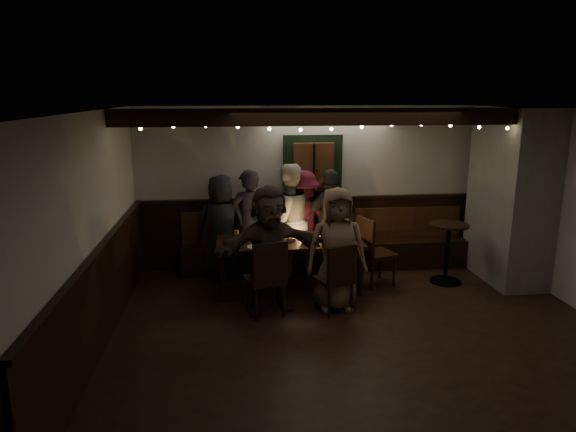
{
  "coord_description": "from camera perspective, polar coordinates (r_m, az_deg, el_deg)",
  "views": [
    {
      "loc": [
        -1.51,
        -5.6,
        2.78
      ],
      "look_at": [
        -0.69,
        1.6,
        1.05
      ],
      "focal_mm": 32.0,
      "sensor_mm": 36.0,
      "label": 1
    }
  ],
  "objects": [
    {
      "name": "high_top",
      "position": [
        8.02,
        17.33,
        -3.16
      ],
      "size": [
        0.57,
        0.57,
        0.91
      ],
      "color": "black",
      "rests_on": "ground"
    },
    {
      "name": "person_d",
      "position": [
        8.07,
        1.6,
        -0.66
      ],
      "size": [
        1.21,
        0.97,
        1.63
      ],
      "primitive_type": "imported",
      "rotation": [
        0.0,
        0.0,
        3.54
      ],
      "color": "#440F1E",
      "rests_on": "ground"
    },
    {
      "name": "person_e",
      "position": [
        8.11,
        4.83,
        -0.56
      ],
      "size": [
        1.04,
        0.62,
        1.65
      ],
      "primitive_type": "imported",
      "rotation": [
        0.0,
        0.0,
        3.38
      ],
      "color": "#272729",
      "rests_on": "ground"
    },
    {
      "name": "person_c",
      "position": [
        7.9,
        -0.05,
        -0.49
      ],
      "size": [
        1.03,
        0.92,
        1.76
      ],
      "primitive_type": "imported",
      "rotation": [
        0.0,
        0.0,
        3.5
      ],
      "color": "beige",
      "rests_on": "ground"
    },
    {
      "name": "person_f",
      "position": [
        6.59,
        -2.06,
        -3.75
      ],
      "size": [
        1.62,
        0.85,
        1.67
      ],
      "primitive_type": "imported",
      "rotation": [
        0.0,
        0.0,
        0.24
      ],
      "color": "#3D2F29",
      "rests_on": "ground"
    },
    {
      "name": "person_a",
      "position": [
        7.94,
        -7.4,
        -1.13
      ],
      "size": [
        0.83,
        0.59,
        1.6
      ],
      "primitive_type": "imported",
      "rotation": [
        0.0,
        0.0,
        3.03
      ],
      "color": "black",
      "rests_on": "ground"
    },
    {
      "name": "person_g",
      "position": [
        6.7,
        5.41,
        -3.69
      ],
      "size": [
        0.8,
        0.52,
        1.63
      ],
      "primitive_type": "imported",
      "rotation": [
        0.0,
        0.0,
        -0.0
      ],
      "color": "brown",
      "rests_on": "ground"
    },
    {
      "name": "room",
      "position": [
        7.67,
        13.32,
        0.21
      ],
      "size": [
        6.02,
        5.01,
        2.62
      ],
      "color": "black",
      "rests_on": "ground"
    },
    {
      "name": "chair_end",
      "position": [
        7.63,
        9.24,
        -3.49
      ],
      "size": [
        0.58,
        0.58,
        1.04
      ],
      "color": "black",
      "rests_on": "ground"
    },
    {
      "name": "dining_table",
      "position": [
        7.35,
        0.16,
        -3.2
      ],
      "size": [
        2.07,
        0.89,
        0.9
      ],
      "color": "black",
      "rests_on": "ground"
    },
    {
      "name": "person_b",
      "position": [
        7.96,
        -4.44,
        -0.78
      ],
      "size": [
        0.71,
        0.6,
        1.66
      ],
      "primitive_type": "imported",
      "rotation": [
        0.0,
        0.0,
        3.54
      ],
      "color": "#24212F",
      "rests_on": "ground"
    },
    {
      "name": "chair_near_right",
      "position": [
        6.63,
        5.55,
        -6.52
      ],
      "size": [
        0.54,
        0.54,
        0.93
      ],
      "color": "black",
      "rests_on": "ground"
    },
    {
      "name": "chair_near_left",
      "position": [
        6.49,
        -2.3,
        -6.5
      ],
      "size": [
        0.57,
        0.57,
        1.01
      ],
      "color": "black",
      "rests_on": "ground"
    }
  ]
}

